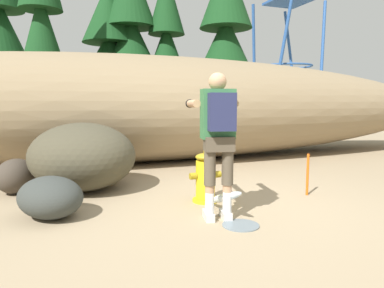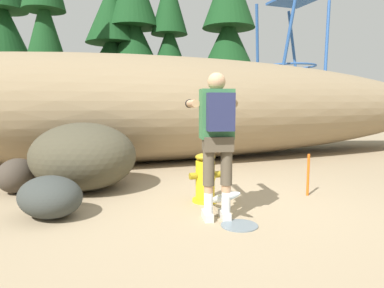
{
  "view_description": "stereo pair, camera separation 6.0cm",
  "coord_description": "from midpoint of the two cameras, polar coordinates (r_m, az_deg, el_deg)",
  "views": [
    {
      "loc": [
        -1.83,
        -3.86,
        1.31
      ],
      "look_at": [
        -0.15,
        0.67,
        0.75
      ],
      "focal_mm": 32.69,
      "sensor_mm": 36.0,
      "label": 1
    },
    {
      "loc": [
        -1.77,
        -3.88,
        1.31
      ],
      "look_at": [
        -0.15,
        0.67,
        0.75
      ],
      "focal_mm": 32.69,
      "sensor_mm": 36.0,
      "label": 2
    }
  ],
  "objects": [
    {
      "name": "ground_plane",
      "position": [
        4.47,
        5.17,
        -10.72
      ],
      "size": [
        56.0,
        56.0,
        0.04
      ],
      "primitive_type": "cube",
      "color": "#998466"
    },
    {
      "name": "dirt_embankment",
      "position": [
        8.06,
        -6.74,
        5.74
      ],
      "size": [
        17.14,
        3.2,
        2.38
      ],
      "primitive_type": "ellipsoid",
      "color": "#897556",
      "rests_on": "ground_plane"
    },
    {
      "name": "fire_hydrant",
      "position": [
        4.68,
        2.55,
        -5.59
      ],
      "size": [
        0.44,
        0.39,
        0.71
      ],
      "color": "gold",
      "rests_on": "ground_plane"
    },
    {
      "name": "hydrant_water_jet",
      "position": [
        4.13,
        6.03,
        -9.41
      ],
      "size": [
        0.4,
        1.04,
        0.41
      ],
      "color": "silver",
      "rests_on": "ground_plane"
    },
    {
      "name": "utility_worker",
      "position": [
        3.89,
        4.48,
        2.68
      ],
      "size": [
        0.64,
        1.03,
        1.65
      ],
      "rotation": [
        0.0,
        0.0,
        1.37
      ],
      "color": "beige",
      "rests_on": "ground_plane"
    },
    {
      "name": "boulder_large",
      "position": [
        5.56,
        -16.99,
        -1.92
      ],
      "size": [
        2.01,
        2.07,
        1.03
      ],
      "primitive_type": "ellipsoid",
      "rotation": [
        0.0,
        0.0,
        5.03
      ],
      "color": "#433E2E",
      "rests_on": "ground_plane"
    },
    {
      "name": "boulder_mid",
      "position": [
        4.38,
        -21.77,
        -7.99
      ],
      "size": [
        1.01,
        1.06,
        0.48
      ],
      "primitive_type": "ellipsoid",
      "rotation": [
        0.0,
        0.0,
        5.28
      ],
      "color": "#343835",
      "rests_on": "ground_plane"
    },
    {
      "name": "boulder_small",
      "position": [
        5.75,
        -26.34,
        -4.65
      ],
      "size": [
        0.77,
        0.82,
        0.51
      ],
      "primitive_type": "ellipsoid",
      "rotation": [
        0.0,
        0.0,
        4.23
      ],
      "color": "#3D342B",
      "rests_on": "ground_plane"
    },
    {
      "name": "pine_tree_far_left",
      "position": [
        13.86,
        -28.47,
        16.79
      ],
      "size": [
        2.59,
        2.59,
        6.97
      ],
      "color": "#47331E",
      "rests_on": "ground_plane"
    },
    {
      "name": "pine_tree_left",
      "position": [
        11.39,
        -22.75,
        17.15
      ],
      "size": [
        1.87,
        1.87,
        6.71
      ],
      "color": "#47331E",
      "rests_on": "ground_plane"
    },
    {
      "name": "pine_tree_center",
      "position": [
        13.52,
        -12.73,
        14.18
      ],
      "size": [
        2.94,
        2.94,
        5.64
      ],
      "color": "#47331E",
      "rests_on": "ground_plane"
    },
    {
      "name": "pine_tree_right",
      "position": [
        13.4,
        -9.29,
        16.47
      ],
      "size": [
        2.83,
        2.83,
        6.52
      ],
      "color": "#47331E",
      "rests_on": "ground_plane"
    },
    {
      "name": "pine_tree_far_right",
      "position": [
        13.31,
        -3.58,
        15.71
      ],
      "size": [
        2.06,
        2.06,
        6.13
      ],
      "color": "#47331E",
      "rests_on": "ground_plane"
    },
    {
      "name": "pine_tree_ridge_end",
      "position": [
        12.9,
        6.09,
        16.42
      ],
      "size": [
        2.86,
        2.86,
        6.41
      ],
      "color": "#47331E",
      "rests_on": "ground_plane"
    },
    {
      "name": "survey_stake",
      "position": [
        5.27,
        18.73,
        -4.8
      ],
      "size": [
        0.04,
        0.04,
        0.6
      ],
      "primitive_type": "cylinder",
      "color": "#E55914",
      "rests_on": "ground_plane"
    }
  ]
}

